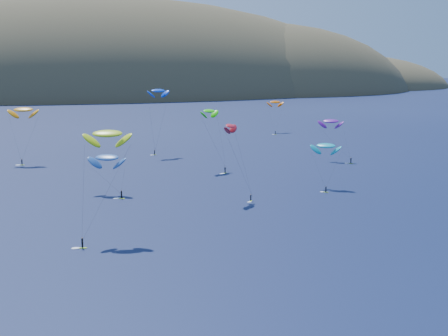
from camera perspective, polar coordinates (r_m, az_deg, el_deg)
island at (r=633.97m, az=-9.28°, el=5.90°), size 730.00×300.00×210.00m
kitesurfer_1 at (r=222.75m, az=-17.89°, el=5.10°), size 10.67×9.32×20.92m
kitesurfer_2 at (r=127.40m, az=-10.62°, el=3.09°), size 12.15×11.94×23.40m
kitesurfer_3 at (r=200.26m, az=-1.35°, el=5.22°), size 8.16×13.51×20.81m
kitesurfer_4 at (r=231.87m, az=-6.05°, el=7.04°), size 9.10×6.03×25.81m
kitesurfer_5 at (r=175.57m, az=9.29°, el=2.03°), size 8.82×11.89×13.85m
kitesurfer_6 at (r=221.44m, az=9.74°, el=4.24°), size 9.27×14.56×16.02m
kitesurfer_9 at (r=158.94m, az=0.58°, el=3.85°), size 7.28×10.13×20.42m
kitesurfer_10 at (r=167.91m, az=-10.66°, el=0.95°), size 10.98×12.87×12.41m
kitesurfer_11 at (r=301.19m, az=4.69°, el=6.03°), size 9.12×14.15×16.41m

